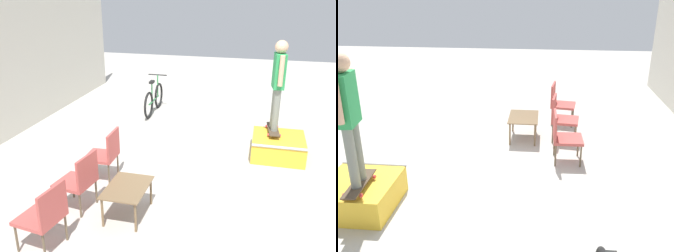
{
  "view_description": "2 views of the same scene",
  "coord_description": "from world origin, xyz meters",
  "views": [
    {
      "loc": [
        -6.03,
        -0.88,
        3.25
      ],
      "look_at": [
        -0.21,
        0.62,
        0.99
      ],
      "focal_mm": 40.0,
      "sensor_mm": 36.0,
      "label": 1
    },
    {
      "loc": [
        5.65,
        1.26,
        3.11
      ],
      "look_at": [
        0.11,
        0.71,
        0.9
      ],
      "focal_mm": 40.0,
      "sensor_mm": 36.0,
      "label": 2
    }
  ],
  "objects": [
    {
      "name": "person_skater",
      "position": [
        1.41,
        -1.18,
        1.56
      ],
      "size": [
        0.57,
        0.25,
        1.78
      ],
      "rotation": [
        0.0,
        0.0,
        0.12
      ],
      "color": "gray",
      "rests_on": "skateboard_on_ramp"
    },
    {
      "name": "skateboard_on_ramp",
      "position": [
        1.41,
        -1.18,
        0.49
      ],
      "size": [
        0.82,
        0.31,
        0.07
      ],
      "rotation": [
        0.0,
        0.0,
        0.08
      ],
      "color": "#473828",
      "rests_on": "skate_ramp_box"
    },
    {
      "name": "patio_chair_center",
      "position": [
        -1.52,
        1.66,
        0.52
      ],
      "size": [
        0.58,
        0.58,
        0.92
      ],
      "rotation": [
        0.0,
        0.0,
        3.01
      ],
      "color": "brown",
      "rests_on": "ground_plane"
    },
    {
      "name": "skate_ramp_box",
      "position": [
        1.22,
        -1.3,
        0.21
      ],
      "size": [
        1.09,
        1.02,
        0.43
      ],
      "color": "gold",
      "rests_on": "ground_plane"
    },
    {
      "name": "patio_chair_left",
      "position": [
        -2.49,
        1.66,
        0.52
      ],
      "size": [
        0.59,
        0.59,
        0.92
      ],
      "rotation": [
        0.0,
        0.0,
        3.0
      ],
      "color": "brown",
      "rests_on": "ground_plane"
    },
    {
      "name": "coffee_table",
      "position": [
        -1.51,
        0.9,
        0.42
      ],
      "size": [
        0.84,
        0.6,
        0.48
      ],
      "color": "brown",
      "rests_on": "ground_plane"
    },
    {
      "name": "ground_plane",
      "position": [
        0.0,
        0.0,
        0.0
      ],
      "size": [
        24.0,
        24.0,
        0.0
      ],
      "primitive_type": "plane",
      "color": "#B7B2A8"
    },
    {
      "name": "patio_chair_right",
      "position": [
        -0.55,
        1.66,
        0.52
      ],
      "size": [
        0.53,
        0.53,
        0.92
      ],
      "rotation": [
        0.0,
        0.0,
        3.17
      ],
      "color": "brown",
      "rests_on": "ground_plane"
    }
  ]
}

